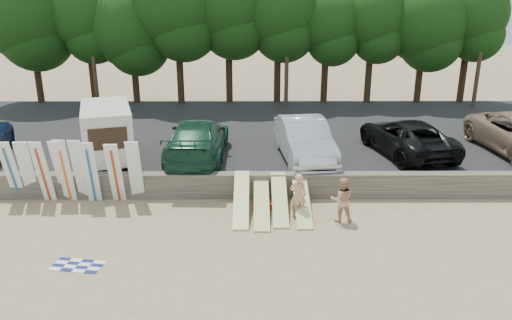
% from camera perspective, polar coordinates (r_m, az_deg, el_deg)
% --- Properties ---
extents(ground, '(120.00, 120.00, 0.00)m').
position_cam_1_polar(ground, '(17.16, -0.11, -8.18)').
color(ground, tan).
rests_on(ground, ground).
extents(seawall, '(44.00, 0.50, 1.00)m').
position_cam_1_polar(seawall, '(19.68, -0.12, -2.90)').
color(seawall, '#6B6356').
rests_on(seawall, ground).
extents(parking_lot, '(44.00, 14.50, 0.70)m').
position_cam_1_polar(parking_lot, '(26.83, -0.15, 2.76)').
color(parking_lot, '#282828').
rests_on(parking_lot, ground).
extents(treeline, '(33.49, 6.64, 9.46)m').
position_cam_1_polar(treeline, '(32.90, -3.84, 16.56)').
color(treeline, '#382616').
rests_on(treeline, parking_lot).
extents(utility_poles, '(25.80, 0.26, 9.00)m').
position_cam_1_polar(utility_poles, '(31.43, 3.60, 14.52)').
color(utility_poles, '#473321').
rests_on(utility_poles, parking_lot).
extents(box_trailer, '(3.08, 4.30, 2.49)m').
position_cam_1_polar(box_trailer, '(22.18, -16.64, 3.17)').
color(box_trailer, beige).
rests_on(box_trailer, parking_lot).
extents(car_1, '(2.57, 6.04, 1.74)m').
position_cam_1_polar(car_1, '(22.12, -6.71, 2.38)').
color(car_1, '#173F2B').
rests_on(car_1, parking_lot).
extents(car_2, '(2.50, 5.63, 1.80)m').
position_cam_1_polar(car_2, '(21.90, 5.54, 2.33)').
color(car_2, '#AEAFB3').
rests_on(car_2, parking_lot).
extents(car_3, '(3.77, 6.13, 1.58)m').
position_cam_1_polar(car_3, '(23.61, 16.79, 2.56)').
color(car_3, black).
rests_on(car_3, parking_lot).
extents(surfboard_upright_0, '(0.51, 0.75, 2.52)m').
position_cam_1_polar(surfboard_upright_0, '(21.15, -26.17, -1.14)').
color(surfboard_upright_0, white).
rests_on(surfboard_upright_0, ground).
extents(surfboard_upright_1, '(0.58, 0.81, 2.52)m').
position_cam_1_polar(surfboard_upright_1, '(20.94, -24.68, -1.12)').
color(surfboard_upright_1, white).
rests_on(surfboard_upright_1, ground).
extents(surfboard_upright_2, '(0.56, 0.69, 2.55)m').
position_cam_1_polar(surfboard_upright_2, '(20.52, -23.19, -1.26)').
color(surfboard_upright_2, white).
rests_on(surfboard_upright_2, ground).
extents(surfboard_upright_3, '(0.54, 0.75, 2.53)m').
position_cam_1_polar(surfboard_upright_3, '(20.43, -21.33, -1.13)').
color(surfboard_upright_3, white).
rests_on(surfboard_upright_3, ground).
extents(surfboard_upright_4, '(0.55, 0.56, 2.57)m').
position_cam_1_polar(surfboard_upright_4, '(20.32, -21.02, -1.14)').
color(surfboard_upright_4, white).
rests_on(surfboard_upright_4, ground).
extents(surfboard_upright_5, '(0.56, 0.62, 2.56)m').
position_cam_1_polar(surfboard_upright_5, '(20.13, -19.46, -1.15)').
color(surfboard_upright_5, white).
rests_on(surfboard_upright_5, ground).
extents(surfboard_upright_6, '(0.56, 0.70, 2.54)m').
position_cam_1_polar(surfboard_upright_6, '(19.81, -18.36, -1.37)').
color(surfboard_upright_6, white).
rests_on(surfboard_upright_6, ground).
extents(surfboard_upright_7, '(0.54, 0.83, 2.51)m').
position_cam_1_polar(surfboard_upright_7, '(19.54, -15.80, -1.44)').
color(surfboard_upright_7, white).
rests_on(surfboard_upright_7, ground).
extents(surfboard_upright_8, '(0.53, 0.72, 2.54)m').
position_cam_1_polar(surfboard_upright_8, '(19.50, -13.64, -1.26)').
color(surfboard_upright_8, white).
rests_on(surfboard_upright_8, ground).
extents(surfboard_low_0, '(0.56, 2.81, 1.17)m').
position_cam_1_polar(surfboard_low_0, '(18.21, -1.69, -4.48)').
color(surfboard_low_0, '#D3D085').
rests_on(surfboard_low_0, ground).
extents(surfboard_low_1, '(0.56, 2.92, 0.83)m').
position_cam_1_polar(surfboard_low_1, '(18.22, 0.63, -5.05)').
color(surfboard_low_1, '#D3D085').
rests_on(surfboard_low_1, ground).
extents(surfboard_low_2, '(0.56, 2.86, 1.05)m').
position_cam_1_polar(surfboard_low_2, '(18.40, 2.71, -4.44)').
color(surfboard_low_2, '#D3D085').
rests_on(surfboard_low_2, ground).
extents(surfboard_low_3, '(0.56, 2.90, 0.91)m').
position_cam_1_polar(surfboard_low_3, '(18.42, 5.28, -4.72)').
color(surfboard_low_3, '#D3D085').
rests_on(surfboard_low_3, ground).
extents(beachgoer_a, '(0.63, 0.45, 1.64)m').
position_cam_1_polar(beachgoer_a, '(17.98, 4.83, -4.04)').
color(beachgoer_a, tan).
rests_on(beachgoer_a, ground).
extents(beachgoer_b, '(0.81, 0.63, 1.66)m').
position_cam_1_polar(beachgoer_b, '(17.80, 9.78, -4.48)').
color(beachgoer_b, tan).
rests_on(beachgoer_b, ground).
extents(cooler, '(0.44, 0.39, 0.32)m').
position_cam_1_polar(cooler, '(19.29, 2.94, -4.49)').
color(cooler, green).
rests_on(cooler, ground).
extents(gear_bag, '(0.33, 0.29, 0.22)m').
position_cam_1_polar(gear_bag, '(18.80, 1.72, -5.28)').
color(gear_bag, '#CD4918').
rests_on(gear_bag, ground).
extents(beach_towel, '(1.73, 1.73, 0.00)m').
position_cam_1_polar(beach_towel, '(16.13, -19.73, -11.27)').
color(beach_towel, white).
rests_on(beach_towel, ground).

